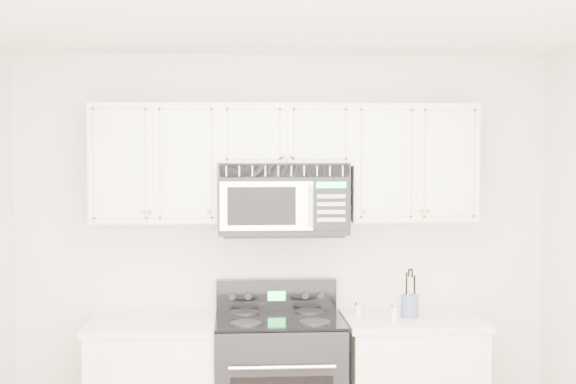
{
  "coord_description": "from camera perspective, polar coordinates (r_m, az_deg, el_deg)",
  "views": [
    {
      "loc": [
        -0.32,
        -3.52,
        1.98
      ],
      "look_at": [
        0.0,
        1.3,
        1.72
      ],
      "focal_mm": 50.0,
      "sensor_mm": 36.0,
      "label": 1
    }
  ],
  "objects": [
    {
      "name": "room",
      "position": [
        3.6,
        1.37,
        -7.84
      ],
      "size": [
        3.51,
        3.51,
        2.61
      ],
      "color": "#956B4D",
      "rests_on": "ground"
    },
    {
      "name": "utensil_crock",
      "position": [
        5.17,
        8.65,
        -7.96
      ],
      "size": [
        0.11,
        0.11,
        0.3
      ],
      "color": "#4E5C77",
      "rests_on": "base_cabinet_right"
    },
    {
      "name": "microwave",
      "position": [
        5.08,
        -0.37,
        -0.42
      ],
      "size": [
        0.81,
        0.46,
        0.45
      ],
      "color": "black",
      "rests_on": "ground"
    },
    {
      "name": "upper_cabinets",
      "position": [
        5.12,
        -0.21,
        2.51
      ],
      "size": [
        2.44,
        0.37,
        0.75
      ],
      "color": "white",
      "rests_on": "ground"
    },
    {
      "name": "shaker_pepper",
      "position": [
        5.02,
        7.56,
        -8.54
      ],
      "size": [
        0.05,
        0.05,
        0.11
      ],
      "color": "silver",
      "rests_on": "base_cabinet_right"
    },
    {
      "name": "shaker_salt",
      "position": [
        5.11,
        5.01,
        -8.37
      ],
      "size": [
        0.04,
        0.04,
        0.1
      ],
      "color": "silver",
      "rests_on": "base_cabinet_right"
    }
  ]
}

